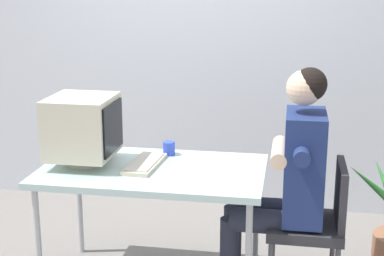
{
  "coord_description": "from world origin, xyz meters",
  "views": [
    {
      "loc": [
        0.78,
        -3.13,
        1.82
      ],
      "look_at": [
        0.23,
        0.0,
        0.99
      ],
      "focal_mm": 54.34,
      "sensor_mm": 36.0,
      "label": 1
    }
  ],
  "objects_px": {
    "keyboard": "(145,164)",
    "office_chair": "(315,219)",
    "crt_monitor": "(83,127)",
    "desk": "(153,176)",
    "desk_mug": "(169,148)",
    "person_seated": "(286,176)"
  },
  "relations": [
    {
      "from": "person_seated",
      "to": "desk_mug",
      "type": "relative_size",
      "value": 15.66
    },
    {
      "from": "crt_monitor",
      "to": "keyboard",
      "type": "relative_size",
      "value": 0.99
    },
    {
      "from": "desk",
      "to": "desk_mug",
      "type": "relative_size",
      "value": 15.09
    },
    {
      "from": "crt_monitor",
      "to": "person_seated",
      "type": "xyz_separation_m",
      "value": [
        1.19,
        0.04,
        -0.25
      ]
    },
    {
      "from": "desk",
      "to": "desk_mug",
      "type": "height_order",
      "value": "desk_mug"
    },
    {
      "from": "crt_monitor",
      "to": "desk_mug",
      "type": "bearing_deg",
      "value": 30.45
    },
    {
      "from": "office_chair",
      "to": "desk_mug",
      "type": "distance_m",
      "value": 0.98
    },
    {
      "from": "desk",
      "to": "keyboard",
      "type": "bearing_deg",
      "value": 156.54
    },
    {
      "from": "desk",
      "to": "person_seated",
      "type": "xyz_separation_m",
      "value": [
        0.77,
        0.04,
        0.03
      ]
    },
    {
      "from": "office_chair",
      "to": "desk_mug",
      "type": "xyz_separation_m",
      "value": [
        -0.9,
        0.23,
        0.31
      ]
    },
    {
      "from": "desk",
      "to": "person_seated",
      "type": "height_order",
      "value": "person_seated"
    },
    {
      "from": "keyboard",
      "to": "office_chair",
      "type": "xyz_separation_m",
      "value": [
        1.0,
        0.02,
        -0.29
      ]
    },
    {
      "from": "person_seated",
      "to": "desk_mug",
      "type": "height_order",
      "value": "person_seated"
    },
    {
      "from": "desk_mug",
      "to": "keyboard",
      "type": "bearing_deg",
      "value": -110.77
    },
    {
      "from": "office_chair",
      "to": "desk",
      "type": "bearing_deg",
      "value": -177.45
    },
    {
      "from": "keyboard",
      "to": "person_seated",
      "type": "relative_size",
      "value": 0.31
    },
    {
      "from": "desk_mug",
      "to": "crt_monitor",
      "type": "bearing_deg",
      "value": -149.55
    },
    {
      "from": "desk",
      "to": "crt_monitor",
      "type": "height_order",
      "value": "crt_monitor"
    },
    {
      "from": "desk",
      "to": "person_seated",
      "type": "bearing_deg",
      "value": 3.12
    },
    {
      "from": "desk",
      "to": "keyboard",
      "type": "height_order",
      "value": "keyboard"
    },
    {
      "from": "keyboard",
      "to": "office_chair",
      "type": "height_order",
      "value": "office_chair"
    },
    {
      "from": "desk_mug",
      "to": "desk",
      "type": "bearing_deg",
      "value": -98.31
    }
  ]
}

